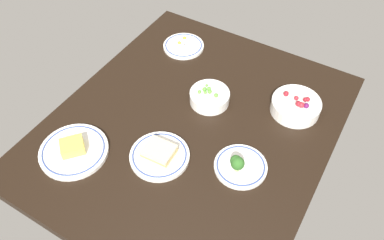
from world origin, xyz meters
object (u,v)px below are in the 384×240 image
object	(u,v)px
plate_eggs	(183,45)
plate_broccoli	(240,165)
bowl_berries	(296,106)
plate_cheese	(74,150)
plate_sandwich	(160,155)
bowl_peas	(210,97)

from	to	relation	value
plate_eggs	plate_broccoli	xyz separation A→B (cm)	(44.11, 48.40, 0.70)
bowl_berries	plate_cheese	distance (cm)	79.18
plate_sandwich	plate_eggs	xyz separation A→B (cm)	(-53.64, -23.84, -0.48)
bowl_peas	plate_cheese	distance (cm)	51.66
plate_sandwich	plate_eggs	world-z (taller)	plate_sandwich
plate_eggs	plate_cheese	world-z (taller)	plate_cheese
bowl_berries	plate_sandwich	bearing A→B (deg)	-35.73
bowl_berries	plate_cheese	size ratio (longest dim) A/B	0.78
plate_sandwich	bowl_berries	xyz separation A→B (cm)	(-42.67, 30.69, 1.36)
bowl_berries	plate_broccoli	xyz separation A→B (cm)	(33.14, -6.13, -1.14)
plate_sandwich	plate_broccoli	bearing A→B (deg)	111.20
plate_sandwich	plate_cheese	bearing A→B (deg)	-63.24
plate_sandwich	plate_eggs	bearing A→B (deg)	-156.04
plate_sandwich	plate_broccoli	world-z (taller)	plate_broccoli
bowl_berries	plate_broccoli	world-z (taller)	plate_broccoli
bowl_peas	plate_broccoli	bearing A→B (deg)	46.99
plate_sandwich	plate_eggs	distance (cm)	58.70
bowl_peas	plate_eggs	xyz separation A→B (cm)	(-22.77, -25.52, -1.65)
plate_sandwich	plate_broccoli	distance (cm)	26.35
plate_eggs	bowl_berries	xyz separation A→B (cm)	(10.97, 54.53, 1.85)
bowl_berries	plate_cheese	bearing A→B (deg)	-45.38
plate_sandwich	bowl_berries	bearing A→B (deg)	144.27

